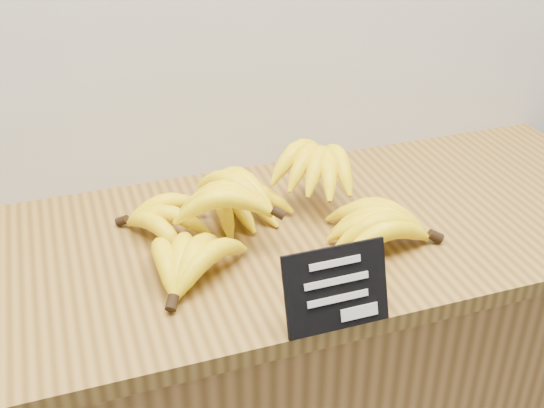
% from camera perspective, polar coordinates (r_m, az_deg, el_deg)
% --- Properties ---
extents(counter_top, '(1.46, 0.54, 0.03)m').
position_cam_1_polar(counter_top, '(1.20, -0.77, -3.16)').
color(counter_top, olive).
rests_on(counter_top, counter).
extents(chalkboard_sign, '(0.15, 0.05, 0.12)m').
position_cam_1_polar(chalkboard_sign, '(0.97, 5.41, -7.06)').
color(chalkboard_sign, black).
rests_on(chalkboard_sign, counter_top).
extents(banana_pile, '(0.54, 0.38, 0.12)m').
position_cam_1_polar(banana_pile, '(1.16, -0.87, -0.70)').
color(banana_pile, '#FFEA0A').
rests_on(banana_pile, counter_top).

